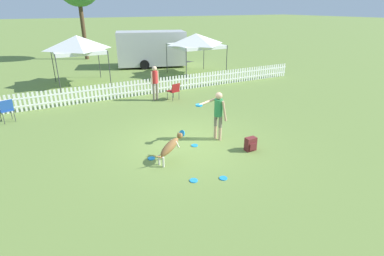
% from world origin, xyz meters
% --- Properties ---
extents(ground_plane, '(240.00, 240.00, 0.00)m').
position_xyz_m(ground_plane, '(0.00, 0.00, 0.00)').
color(ground_plane, olive).
extents(handler_person, '(1.07, 0.44, 1.66)m').
position_xyz_m(handler_person, '(1.04, -0.25, 1.04)').
color(handler_person, tan).
rests_on(handler_person, ground_plane).
extents(leaping_dog, '(1.19, 0.53, 0.85)m').
position_xyz_m(leaping_dog, '(-1.00, -0.95, 0.50)').
color(leaping_dog, olive).
rests_on(leaping_dog, ground_plane).
extents(frisbee_near_handler, '(0.22, 0.22, 0.02)m').
position_xyz_m(frisbee_near_handler, '(-0.92, -2.20, 0.01)').
color(frisbee_near_handler, '#1E8CD8').
rests_on(frisbee_near_handler, ground_plane).
extents(frisbee_near_dog, '(0.22, 0.22, 0.02)m').
position_xyz_m(frisbee_near_dog, '(-1.46, -0.53, 0.01)').
color(frisbee_near_dog, '#1E8CD8').
rests_on(frisbee_near_dog, ground_plane).
extents(frisbee_midfield, '(0.22, 0.22, 0.02)m').
position_xyz_m(frisbee_midfield, '(-0.17, -2.48, 0.01)').
color(frisbee_midfield, '#1E8CD8').
rests_on(frisbee_midfield, ground_plane).
extents(frisbee_far_scatter, '(0.22, 0.22, 0.02)m').
position_xyz_m(frisbee_far_scatter, '(0.12, -0.35, 0.01)').
color(frisbee_far_scatter, '#1E8CD8').
rests_on(frisbee_far_scatter, ground_plane).
extents(backpack_on_grass, '(0.35, 0.25, 0.43)m').
position_xyz_m(backpack_on_grass, '(1.52, -1.47, 0.21)').
color(backpack_on_grass, maroon).
rests_on(backpack_on_grass, ground_plane).
extents(picket_fence, '(20.80, 0.04, 0.81)m').
position_xyz_m(picket_fence, '(0.00, 6.19, 0.41)').
color(picket_fence, white).
rests_on(picket_fence, ground_plane).
extents(folding_chair_blue_left, '(0.59, 0.61, 0.82)m').
position_xyz_m(folding_chair_blue_left, '(1.73, 4.68, 0.49)').
color(folding_chair_blue_left, '#333338').
rests_on(folding_chair_blue_left, ground_plane).
extents(folding_chair_center, '(0.59, 0.60, 0.93)m').
position_xyz_m(folding_chair_center, '(-5.30, 4.99, 0.56)').
color(folding_chair_center, '#333338').
rests_on(folding_chair_center, ground_plane).
extents(canopy_tent_main, '(2.93, 2.93, 2.64)m').
position_xyz_m(canopy_tent_main, '(5.43, 9.23, 2.20)').
color(canopy_tent_main, '#333338').
rests_on(canopy_tent_main, ground_plane).
extents(canopy_tent_secondary, '(2.71, 2.71, 2.76)m').
position_xyz_m(canopy_tent_secondary, '(-1.68, 10.03, 2.27)').
color(canopy_tent_secondary, '#333338').
rests_on(canopy_tent_secondary, ground_plane).
extents(spectator_standing, '(0.41, 0.27, 1.66)m').
position_xyz_m(spectator_standing, '(0.90, 5.03, 1.01)').
color(spectator_standing, '#7A705B').
rests_on(spectator_standing, ground_plane).
extents(equipment_trailer, '(5.86, 3.66, 2.54)m').
position_xyz_m(equipment_trailer, '(3.96, 13.45, 1.34)').
color(equipment_trailer, '#B7B7B7').
rests_on(equipment_trailer, ground_plane).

